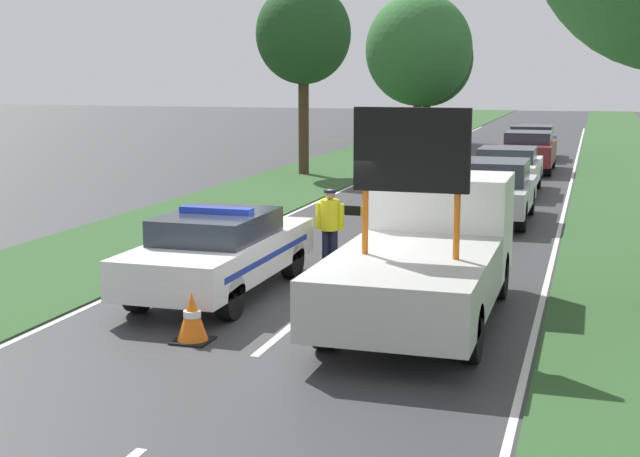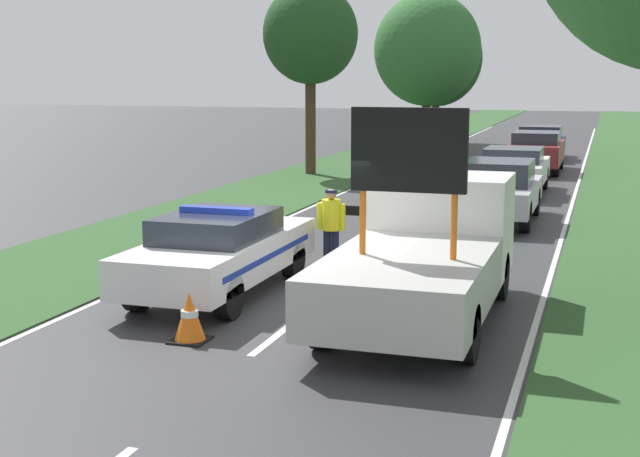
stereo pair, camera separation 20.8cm
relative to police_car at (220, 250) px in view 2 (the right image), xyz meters
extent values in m
plane|color=#333335|center=(1.78, -0.71, -0.74)|extent=(160.00, 160.00, 0.00)
cube|color=silver|center=(1.78, -1.99, -0.74)|extent=(0.12, 2.10, 0.01)
cube|color=silver|center=(1.78, 3.17, -0.74)|extent=(0.12, 2.10, 0.01)
cube|color=silver|center=(1.78, 8.33, -0.74)|extent=(0.12, 2.10, 0.01)
cube|color=silver|center=(1.78, 13.49, -0.74)|extent=(0.12, 2.10, 0.01)
cube|color=silver|center=(1.78, 18.65, -0.74)|extent=(0.12, 2.10, 0.01)
cube|color=silver|center=(1.78, 23.81, -0.74)|extent=(0.12, 2.10, 0.01)
cube|color=silver|center=(1.78, 28.96, -0.74)|extent=(0.12, 2.10, 0.01)
cube|color=silver|center=(1.78, 34.12, -0.74)|extent=(0.12, 2.10, 0.01)
cube|color=silver|center=(1.78, 39.28, -0.74)|extent=(0.12, 2.10, 0.01)
cube|color=silver|center=(1.78, 44.44, -0.74)|extent=(0.12, 2.10, 0.01)
cube|color=silver|center=(1.78, 49.60, -0.74)|extent=(0.12, 2.10, 0.01)
cube|color=silver|center=(-1.68, 15.73, -0.74)|extent=(0.10, 68.48, 0.01)
cube|color=silver|center=(5.24, 15.73, -0.74)|extent=(0.10, 68.48, 0.01)
cube|color=#2D5128|center=(-3.84, 19.29, -0.73)|extent=(4.11, 120.00, 0.03)
cube|color=white|center=(0.00, 0.02, -0.08)|extent=(1.79, 4.72, 0.63)
cube|color=#282D38|center=(0.00, -0.12, 0.44)|extent=(1.57, 2.17, 0.42)
cylinder|color=black|center=(-0.77, 1.48, -0.39)|extent=(0.24, 0.70, 0.70)
cylinder|color=black|center=(0.77, 1.48, -0.39)|extent=(0.24, 0.70, 0.70)
cylinder|color=black|center=(-0.77, -1.45, -0.39)|extent=(0.24, 0.70, 0.70)
cylinder|color=black|center=(0.77, -1.45, -0.39)|extent=(0.24, 0.70, 0.70)
cube|color=#1E38C6|center=(0.00, -0.12, 0.70)|extent=(1.25, 0.24, 0.10)
cube|color=#193399|center=(0.00, 0.02, -0.05)|extent=(1.80, 3.87, 0.10)
cube|color=black|center=(0.00, 2.42, -0.14)|extent=(0.98, 0.08, 0.38)
cube|color=white|center=(3.56, 1.09, 0.46)|extent=(2.19, 1.67, 1.64)
cube|color=#232833|center=(3.56, 1.91, 0.76)|extent=(1.86, 0.04, 0.72)
cube|color=#B2B2AD|center=(3.56, -1.65, 0.04)|extent=(2.19, 3.81, 0.80)
cylinder|color=#D16619|center=(2.92, -1.65, 0.89)|extent=(0.09, 0.09, 0.90)
cylinder|color=#D16619|center=(4.20, -1.65, 0.89)|extent=(0.09, 0.09, 0.90)
cube|color=black|center=(3.56, -1.65, 1.91)|extent=(1.60, 0.12, 1.15)
cylinder|color=black|center=(2.59, 1.09, -0.35)|extent=(0.24, 0.78, 0.78)
cylinder|color=black|center=(4.54, 1.09, -0.35)|extent=(0.24, 0.78, 0.78)
cylinder|color=black|center=(2.59, -2.41, -0.35)|extent=(0.24, 0.78, 0.78)
cylinder|color=black|center=(4.54, -2.41, -0.35)|extent=(0.24, 0.78, 0.78)
cylinder|color=black|center=(0.99, 3.25, -0.28)|extent=(0.07, 0.07, 0.92)
cylinder|color=black|center=(3.10, 3.25, -0.28)|extent=(0.07, 0.07, 0.92)
cube|color=yellow|center=(0.94, 3.25, 0.27)|extent=(0.44, 0.08, 0.19)
cube|color=black|center=(1.38, 3.25, 0.27)|extent=(0.44, 0.08, 0.19)
cube|color=yellow|center=(1.83, 3.25, 0.27)|extent=(0.44, 0.08, 0.19)
cube|color=black|center=(2.27, 3.25, 0.27)|extent=(0.44, 0.08, 0.19)
cube|color=yellow|center=(2.71, 3.25, 0.27)|extent=(0.44, 0.08, 0.19)
cube|color=black|center=(3.15, 3.25, 0.27)|extent=(0.44, 0.08, 0.19)
cylinder|color=#191E38|center=(1.17, 2.29, -0.36)|extent=(0.15, 0.15, 0.77)
cylinder|color=#191E38|center=(1.33, 2.29, -0.36)|extent=(0.15, 0.15, 0.77)
cylinder|color=yellow|center=(1.25, 2.29, 0.32)|extent=(0.35, 0.35, 0.58)
cylinder|color=yellow|center=(1.03, 2.29, 0.29)|extent=(0.12, 0.12, 0.49)
cylinder|color=yellow|center=(1.47, 2.29, 0.29)|extent=(0.12, 0.12, 0.49)
sphere|color=#A57A5B|center=(1.25, 2.29, 0.71)|extent=(0.20, 0.20, 0.20)
cylinder|color=#141933|center=(1.25, 2.29, 0.76)|extent=(0.23, 0.23, 0.05)
cylinder|color=#232326|center=(2.01, 2.76, -0.31)|extent=(0.16, 0.16, 0.88)
cylinder|color=#232326|center=(2.19, 2.76, -0.31)|extent=(0.16, 0.16, 0.88)
cylinder|color=#3D3D42|center=(2.10, 2.76, 0.46)|extent=(0.40, 0.40, 0.66)
cylinder|color=#3D3D42|center=(1.85, 2.76, 0.43)|extent=(0.13, 0.13, 0.56)
cylinder|color=#3D3D42|center=(2.35, 2.76, 0.43)|extent=(0.13, 0.13, 0.56)
sphere|color=tan|center=(2.10, 2.76, 0.90)|extent=(0.23, 0.23, 0.23)
cube|color=black|center=(0.72, -2.66, -0.73)|extent=(0.51, 0.51, 0.03)
cone|color=orange|center=(0.72, -2.66, -0.38)|extent=(0.43, 0.43, 0.67)
cylinder|color=white|center=(0.72, -2.66, -0.35)|extent=(0.24, 0.24, 0.09)
cube|color=black|center=(-0.03, 3.49, -0.73)|extent=(0.43, 0.43, 0.03)
cone|color=orange|center=(-0.03, 3.49, -0.43)|extent=(0.37, 0.37, 0.57)
cylinder|color=white|center=(-0.03, 3.49, -0.40)|extent=(0.21, 0.21, 0.08)
cube|color=black|center=(2.04, 1.06, -0.73)|extent=(0.46, 0.46, 0.03)
cone|color=orange|center=(2.04, 1.06, -0.41)|extent=(0.39, 0.39, 0.60)
cylinder|color=white|center=(2.04, 1.06, -0.38)|extent=(0.22, 0.22, 0.08)
cube|color=#B2B2B7|center=(3.57, 8.96, -0.07)|extent=(1.85, 4.35, 0.61)
cube|color=#282D38|center=(3.57, 8.83, 0.52)|extent=(1.62, 2.00, 0.58)
cylinder|color=black|center=(2.77, 10.31, -0.37)|extent=(0.24, 0.74, 0.74)
cylinder|color=black|center=(4.38, 10.31, -0.37)|extent=(0.24, 0.74, 0.74)
cylinder|color=black|center=(2.77, 7.62, -0.37)|extent=(0.24, 0.74, 0.74)
cylinder|color=black|center=(4.38, 7.62, -0.37)|extent=(0.24, 0.74, 0.74)
cube|color=silver|center=(3.38, 14.62, -0.06)|extent=(1.92, 4.25, 0.63)
cube|color=#282D38|center=(3.38, 14.49, 0.47)|extent=(1.69, 1.95, 0.42)
cylinder|color=black|center=(2.54, 15.93, -0.37)|extent=(0.24, 0.75, 0.75)
cylinder|color=black|center=(4.22, 15.93, -0.37)|extent=(0.24, 0.75, 0.75)
cylinder|color=black|center=(2.54, 13.30, -0.37)|extent=(0.24, 0.75, 0.75)
cylinder|color=black|center=(4.22, 13.30, -0.37)|extent=(0.24, 0.75, 0.75)
cube|color=maroon|center=(3.56, 21.12, -0.02)|extent=(1.89, 4.61, 0.75)
cube|color=#282D38|center=(3.56, 20.98, 0.57)|extent=(1.66, 2.12, 0.42)
cylinder|color=black|center=(2.74, 22.55, -0.39)|extent=(0.24, 0.71, 0.71)
cylinder|color=black|center=(4.39, 22.55, -0.39)|extent=(0.24, 0.71, 0.71)
cylinder|color=black|center=(2.74, 19.69, -0.39)|extent=(0.24, 0.71, 0.71)
cylinder|color=black|center=(4.39, 19.69, -0.39)|extent=(0.24, 0.71, 0.71)
cube|color=navy|center=(3.32, 26.64, -0.08)|extent=(1.95, 4.21, 0.58)
cube|color=#282D38|center=(3.32, 26.51, 0.45)|extent=(1.71, 1.94, 0.49)
cylinder|color=black|center=(2.47, 27.94, -0.37)|extent=(0.24, 0.75, 0.75)
cylinder|color=black|center=(4.17, 27.94, -0.37)|extent=(0.24, 0.75, 0.75)
cylinder|color=black|center=(2.47, 25.33, -0.37)|extent=(0.24, 0.75, 0.75)
cylinder|color=black|center=(4.17, 25.33, -0.37)|extent=(0.24, 0.75, 0.75)
cylinder|color=#42301E|center=(-4.30, 17.65, 1.16)|extent=(0.38, 0.38, 3.81)
ellipsoid|color=#1E471E|center=(-4.30, 17.65, 4.36)|extent=(3.44, 3.44, 3.61)
cylinder|color=#42301E|center=(-2.43, 29.94, 0.70)|extent=(0.44, 0.44, 2.90)
ellipsoid|color=#2D662D|center=(-2.43, 29.94, 4.09)|extent=(5.17, 5.17, 5.43)
cylinder|color=#42301E|center=(-2.77, 34.18, 0.59)|extent=(0.43, 0.43, 2.67)
ellipsoid|color=#1E471E|center=(-2.77, 34.18, 3.74)|extent=(4.84, 4.84, 5.08)
camera|label=1|loc=(5.92, -13.54, 2.93)|focal=50.00mm
camera|label=2|loc=(6.12, -13.48, 2.93)|focal=50.00mm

